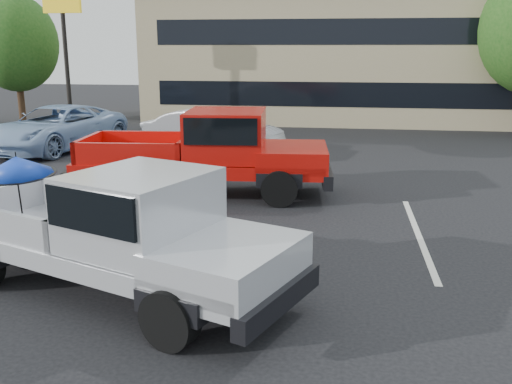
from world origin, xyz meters
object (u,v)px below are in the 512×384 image
Objects in this scene: silver_sedan at (213,133)px; blue_suv at (56,128)px; tree_left at (15,43)px; tree_back at (431,31)px; red_pickup at (219,149)px; silver_pickup at (129,227)px; motel_sign at (63,19)px.

blue_suv is at bearing 100.51° from silver_sedan.
tree_back is at bearing 19.29° from tree_left.
blue_suv is at bearing -135.79° from tree_back.
red_pickup is 1.16× the size of blue_suv.
silver_pickup is 0.93× the size of red_pickup.
silver_sedan is 5.75m from blue_suv.
tree_back is at bearing 57.15° from blue_suv.
tree_left is 9.46m from blue_suv.
tree_left reaches higher than blue_suv.
silver_sedan is (-1.28, 5.04, -0.36)m from red_pickup.
motel_sign reaches higher than silver_pickup.
red_pickup is (12.50, -12.47, -2.60)m from tree_left.
red_pickup is (8.50, -9.47, -3.52)m from motel_sign.
tree_back reaches higher than motel_sign.
red_pickup is 5.22m from silver_sedan.
tree_left reaches higher than silver_sedan.
silver_pickup reaches higher than silver_sedan.
red_pickup is (0.01, 6.03, 0.08)m from silver_pickup.
blue_suv is at bearing 143.40° from silver_pickup.
tree_left reaches higher than silver_pickup.
tree_left is at bearing 145.77° from silver_pickup.
tree_back reaches higher than silver_sedan.
motel_sign is 9.31m from silver_sedan.
tree_back is (16.00, 10.00, -0.24)m from motel_sign.
tree_left is 1.08× the size of blue_suv.
motel_sign is 5.08m from tree_left.
silver_pickup reaches higher than blue_suv.
tree_back is 20.58m from blue_suv.
motel_sign is 1.00× the size of tree_left.
tree_back is 1.10× the size of red_pickup.
tree_left reaches higher than red_pickup.
motel_sign is at bearing 127.28° from red_pickup.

